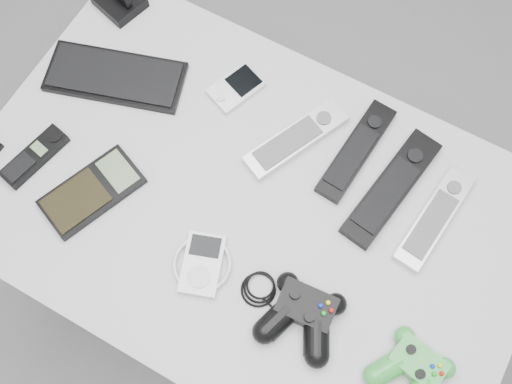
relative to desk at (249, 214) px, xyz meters
The scene contains 13 objects.
floor 0.65m from the desk, 36.21° to the left, with size 3.50×3.50×0.00m, color slate.
desk is the anchor object (origin of this frame).
pda_keyboard 0.39m from the desk, 164.00° to the left, with size 0.27×0.12×0.02m, color black.
pda 0.25m from the desk, 125.26° to the left, with size 0.07×0.10×0.02m, color silver.
remote_silver_a 0.17m from the desk, 83.74° to the left, with size 0.05×0.22×0.02m, color silver.
remote_black_a 0.24m from the desk, 56.04° to the left, with size 0.05×0.22×0.02m, color black.
remote_black_b 0.28m from the desk, 35.08° to the left, with size 0.06×0.25×0.02m, color black.
remote_silver_b 0.35m from the desk, 24.23° to the left, with size 0.05×0.22×0.02m, color #BBBAC1.
cordless_handset 0.42m from the desk, 163.74° to the right, with size 0.04×0.14×0.02m, color black.
calculator 0.30m from the desk, 155.21° to the right, with size 0.09×0.19×0.02m, color black.
mp3_player 0.16m from the desk, 96.00° to the right, with size 0.11×0.11×0.02m, color silver.
controller_black 0.24m from the desk, 36.55° to the right, with size 0.23×0.15×0.05m, color black, non-canonical shape.
controller_green 0.41m from the desk, 18.23° to the right, with size 0.12×0.13×0.04m, color #227E2A, non-canonical shape.
Camera 1 is at (0.10, -0.39, 1.75)m, focal length 42.00 mm.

